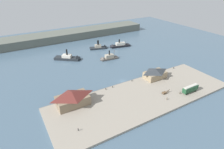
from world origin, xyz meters
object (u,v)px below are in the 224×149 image
at_px(pedestrian_walking_east, 167,99).
at_px(mooring_post_center_east, 113,87).
at_px(pedestrian_near_east_shed, 180,93).
at_px(mooring_post_center_west, 174,68).
at_px(ferry_shed_west_terminal, 155,73).
at_px(ferry_outer_harbor, 107,58).
at_px(street_tram, 190,88).
at_px(mooring_post_west, 132,81).
at_px(ferry_approaching_east, 70,58).
at_px(pedestrian_walking_west, 78,129).
at_px(mooring_post_east, 106,89).
at_px(ferry_moored_west, 100,47).
at_px(ferry_mid_harbor, 118,46).
at_px(ferry_shed_central_terminal, 73,98).
at_px(horse_cart, 166,92).

xyz_separation_m(pedestrian_walking_east, mooring_post_center_east, (-19.58, 26.59, -0.34)).
height_order(pedestrian_near_east_shed, mooring_post_center_west, pedestrian_near_east_shed).
relative_size(ferry_shed_west_terminal, ferry_outer_harbor, 0.88).
height_order(street_tram, ferry_outer_harbor, ferry_outer_harbor).
distance_m(mooring_post_west, ferry_approaching_east, 61.46).
bearing_deg(mooring_post_west, pedestrian_walking_west, -152.85).
bearing_deg(mooring_post_east, ferry_moored_west, 65.19).
relative_size(pedestrian_walking_west, ferry_mid_harbor, 0.07).
bearing_deg(mooring_post_west, mooring_post_center_west, -0.38).
relative_size(mooring_post_west, ferry_mid_harbor, 0.04).
height_order(ferry_shed_west_terminal, pedestrian_walking_west, ferry_shed_west_terminal).
height_order(mooring_post_west, ferry_outer_harbor, ferry_outer_harbor).
distance_m(mooring_post_center_east, ferry_outer_harbor, 46.65).
height_order(ferry_shed_central_terminal, ferry_shed_west_terminal, ferry_shed_central_terminal).
bearing_deg(mooring_post_center_west, ferry_approaching_east, 136.26).
xyz_separation_m(horse_cart, mooring_post_east, (-28.40, 21.51, -0.48)).
relative_size(ferry_approaching_east, ferry_outer_harbor, 1.31).
relative_size(pedestrian_near_east_shed, mooring_post_center_east, 1.94).
relative_size(ferry_approaching_east, ferry_moored_west, 1.19).
distance_m(pedestrian_near_east_shed, ferry_outer_harbor, 69.31).
relative_size(horse_cart, mooring_post_west, 6.13).
bearing_deg(street_tram, horse_cart, 154.34).
distance_m(pedestrian_walking_east, mooring_post_west, 27.26).
height_order(ferry_shed_central_terminal, ferry_approaching_east, ferry_shed_central_terminal).
bearing_deg(pedestrian_walking_east, mooring_post_east, 132.37).
bearing_deg(mooring_post_east, pedestrian_near_east_shed, -36.78).
height_order(horse_cart, mooring_post_center_west, horse_cart).
height_order(mooring_post_center_east, ferry_outer_harbor, ferry_outer_harbor).
bearing_deg(ferry_shed_central_terminal, mooring_post_west, 6.02).
height_order(mooring_post_west, mooring_post_center_west, same).
bearing_deg(horse_cart, pedestrian_walking_west, -177.58).
xyz_separation_m(ferry_shed_west_terminal, mooring_post_center_east, (-30.86, 3.81, -3.02)).
bearing_deg(ferry_approaching_east, ferry_shed_central_terminal, -107.89).
height_order(street_tram, pedestrian_walking_west, street_tram).
bearing_deg(mooring_post_west, horse_cart, -68.15).
bearing_deg(pedestrian_near_east_shed, pedestrian_walking_east, -178.11).
bearing_deg(ferry_shed_central_terminal, mooring_post_center_west, 3.00).
bearing_deg(ferry_approaching_east, mooring_post_center_east, -82.85).
xyz_separation_m(ferry_shed_west_terminal, street_tram, (6.15, -24.04, -0.90)).
distance_m(pedestrian_walking_west, pedestrian_near_east_shed, 62.44).
bearing_deg(ferry_shed_central_terminal, ferry_approaching_east, 72.11).
distance_m(mooring_post_west, mooring_post_center_west, 37.98).
bearing_deg(ferry_approaching_east, pedestrian_walking_west, -106.90).
distance_m(ferry_approaching_east, ferry_outer_harbor, 31.05).
relative_size(ferry_shed_central_terminal, street_tram, 1.57).
relative_size(ferry_shed_central_terminal, mooring_post_center_east, 19.08).
relative_size(ferry_shed_central_terminal, mooring_post_center_west, 19.08).
bearing_deg(ferry_shed_central_terminal, ferry_outer_harbor, 44.69).
distance_m(mooring_post_west, mooring_post_center_east, 14.96).
xyz_separation_m(horse_cart, ferry_moored_west, (3.42, 90.34, -0.80)).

